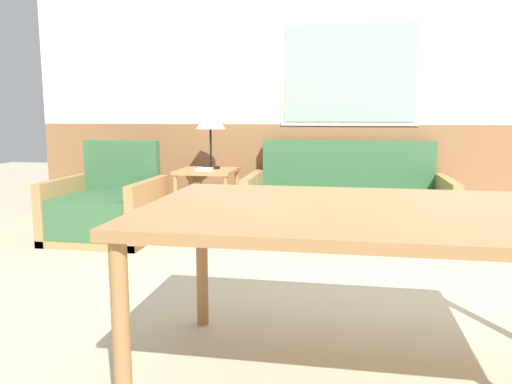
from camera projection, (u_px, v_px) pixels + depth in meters
ground_plane at (414, 337)px, 2.46m from camera, size 16.00×16.00×0.00m
wall_back at (383, 87)px, 4.81m from camera, size 7.20×0.09×2.70m
couch at (346, 208)px, 4.53m from camera, size 1.80×0.88×0.84m
armchair at (107, 211)px, 4.40m from camera, size 0.87×0.81×0.85m
side_table at (207, 180)px, 4.71m from camera, size 0.53×0.53×0.58m
table_lamp at (210, 121)px, 4.72m from camera, size 0.28×0.28×0.57m
book_stack at (204, 169)px, 4.62m from camera, size 0.15×0.16×0.02m
dining_table at (370, 224)px, 1.92m from camera, size 1.74×1.07×0.73m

